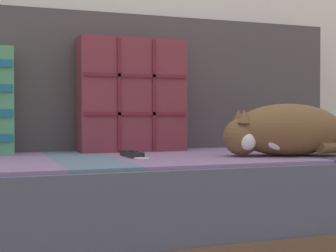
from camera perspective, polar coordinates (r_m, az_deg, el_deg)
couch at (r=1.76m, az=-3.21°, el=-9.29°), size 1.90×0.83×0.37m
sofa_backrest at (r=2.07m, az=-6.02°, el=4.80°), size 1.87×0.14×0.53m
throw_pillow_quilted at (r=1.94m, az=-4.04°, el=3.42°), size 0.40×0.14×0.42m
sleeping_cat at (r=1.75m, az=12.48°, el=-0.56°), size 0.45×0.26×0.17m
game_remote_near at (r=1.67m, az=-3.95°, el=-3.17°), size 0.05×0.20×0.02m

